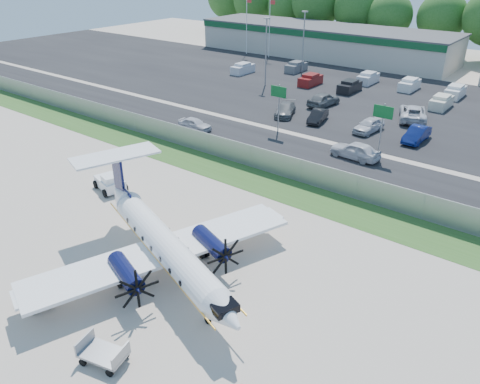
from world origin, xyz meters
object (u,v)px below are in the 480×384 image
Objects in this scene: pushback_tug at (111,182)px; baggage_cart_near at (36,297)px; aircraft at (163,244)px; baggage_cart_far at (103,353)px.

baggage_cart_near is (7.63, -11.10, -0.23)m from pushback_tug.
aircraft reaches higher than pushback_tug.
aircraft is at bearing 60.68° from baggage_cart_near.
pushback_tug is (-11.10, 4.93, -1.25)m from aircraft.
pushback_tug is 13.47m from baggage_cart_near.
aircraft is 6.88× the size of baggage_cart_far.
baggage_cart_far reaches higher than baggage_cart_near.
aircraft is at bearing 112.11° from baggage_cart_far.
aircraft is 12.21m from pushback_tug.
pushback_tug is 17.89m from baggage_cart_far.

